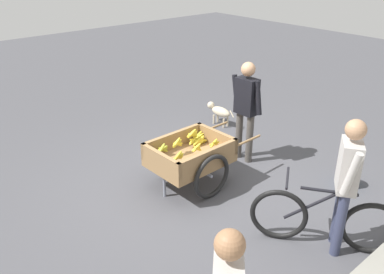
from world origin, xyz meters
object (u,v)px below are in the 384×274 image
Objects in this scene: dog at (219,111)px; plastic_bucket at (348,178)px; bicycle at (324,220)px; cyclist_person at (347,176)px; fruit_cart at (190,157)px; vendor_person at (246,104)px.

dog is 2.59× the size of plastic_bucket.
cyclist_person is at bearing 124.50° from bicycle.
cyclist_person is (-0.35, 2.12, 0.51)m from fruit_cart.
fruit_cart is 1.05× the size of cyclist_person.
cyclist_person is at bearing 99.35° from fruit_cart.
vendor_person is at bearing -70.92° from plastic_bucket.
plastic_bucket is at bearing 86.77° from dog.
cyclist_person is at bearing 24.21° from plastic_bucket.
cyclist_person reaches higher than plastic_bucket.
fruit_cart is at bearing -42.46° from plastic_bucket.
cyclist_person is (0.79, 2.13, -0.01)m from vendor_person.
vendor_person is at bearing -179.29° from fruit_cart.
bicycle is at bearing 97.51° from fruit_cart.
fruit_cart is 2.01m from bicycle.
vendor_person is 1.14× the size of bicycle.
cyclist_person reaches higher than bicycle.
bicycle is 0.61m from cyclist_person.
dog is at bearing -145.02° from fruit_cart.
fruit_cart is at bearing 0.71° from vendor_person.
dog is at bearing -113.50° from cyclist_person.
cyclist_person reaches higher than dog.
vendor_person is 1.83m from plastic_bucket.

